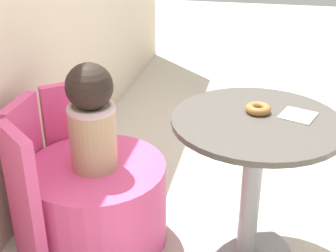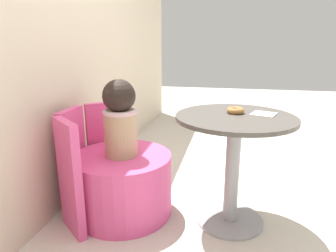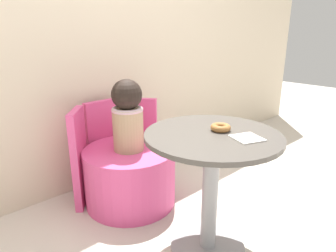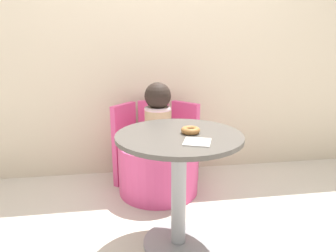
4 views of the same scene
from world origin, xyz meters
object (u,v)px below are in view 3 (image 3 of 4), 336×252
(round_table, at_px, (211,169))
(tub_chair, at_px, (130,176))
(child_figure, at_px, (128,115))
(donut, at_px, (221,127))

(round_table, bearing_deg, tub_chair, 92.80)
(child_figure, bearing_deg, round_table, -87.20)
(tub_chair, distance_m, donut, 0.88)
(round_table, height_order, child_figure, child_figure)
(round_table, distance_m, child_figure, 0.73)
(tub_chair, relative_size, donut, 6.10)
(round_table, height_order, donut, donut)
(tub_chair, relative_size, child_figure, 1.32)
(round_table, height_order, tub_chair, round_table)
(tub_chair, xyz_separation_m, donut, (0.10, -0.71, 0.52))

